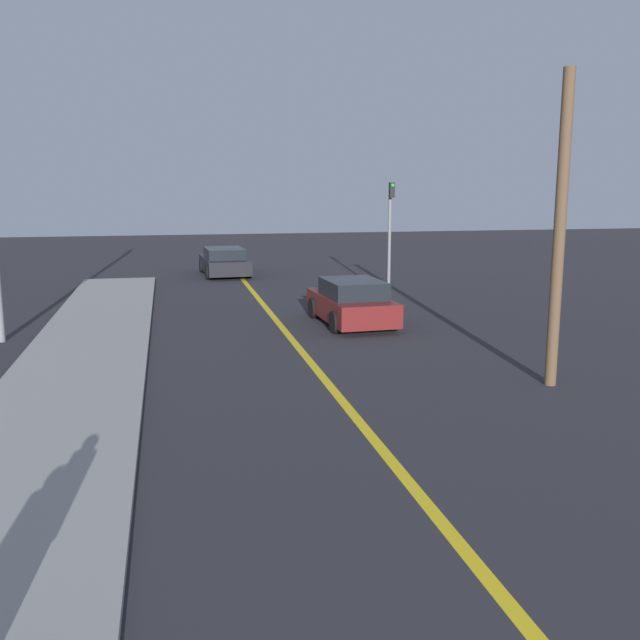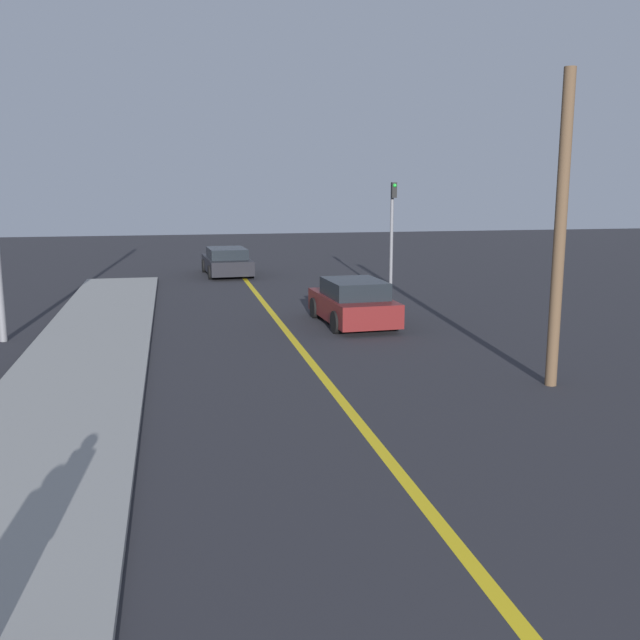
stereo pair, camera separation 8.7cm
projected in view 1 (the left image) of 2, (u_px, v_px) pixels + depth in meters
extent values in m
cube|color=gold|center=(294.00, 342.00, 18.97)|extent=(0.20, 60.00, 0.01)
cube|color=gray|center=(77.00, 372.00, 15.71)|extent=(2.96, 31.48, 0.13)
cube|color=maroon|center=(351.00, 307.00, 21.32)|extent=(1.98, 4.00, 0.68)
cube|color=black|center=(353.00, 288.00, 21.02)|extent=(1.68, 2.23, 0.50)
cylinder|color=black|center=(314.00, 308.00, 22.29)|extent=(0.25, 0.65, 0.64)
cylinder|color=black|center=(365.00, 305.00, 22.72)|extent=(0.25, 0.65, 0.64)
cylinder|color=black|center=(335.00, 322.00, 19.99)|extent=(0.25, 0.65, 0.64)
cylinder|color=black|center=(392.00, 319.00, 20.42)|extent=(0.25, 0.65, 0.64)
cube|color=black|center=(224.00, 265.00, 32.78)|extent=(2.11, 4.39, 0.64)
cube|color=black|center=(224.00, 253.00, 32.47)|extent=(1.78, 2.45, 0.46)
cylinder|color=black|center=(202.00, 266.00, 33.84)|extent=(0.25, 0.63, 0.62)
cylinder|color=black|center=(239.00, 265.00, 34.30)|extent=(0.25, 0.63, 0.62)
cylinder|color=black|center=(208.00, 272.00, 31.32)|extent=(0.25, 0.63, 0.62)
cylinder|color=black|center=(248.00, 271.00, 31.78)|extent=(0.25, 0.63, 0.62)
cylinder|color=slate|center=(389.00, 240.00, 26.23)|extent=(0.12, 0.12, 4.19)
cube|color=black|center=(392.00, 190.00, 25.71)|extent=(0.18, 0.18, 0.55)
sphere|color=green|center=(393.00, 185.00, 25.59)|extent=(0.14, 0.14, 0.14)
cylinder|color=brown|center=(559.00, 232.00, 14.32)|extent=(0.24, 0.24, 6.36)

